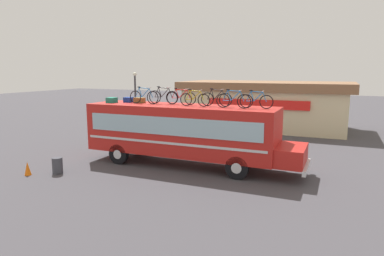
# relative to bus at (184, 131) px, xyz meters

# --- Properties ---
(ground_plane) EXTENTS (120.00, 120.00, 0.00)m
(ground_plane) POSITION_rel_bus_xyz_m (-0.22, -0.00, -1.86)
(ground_plane) COLOR #423F44
(bus) EXTENTS (11.46, 2.66, 3.18)m
(bus) POSITION_rel_bus_xyz_m (0.00, 0.00, 0.00)
(bus) COLOR red
(bus) RESTS_ON ground
(luggage_bag_1) EXTENTS (0.46, 0.51, 0.29)m
(luggage_bag_1) POSITION_rel_bus_xyz_m (-4.35, -0.23, 1.46)
(luggage_bag_1) COLOR #1E7F66
(luggage_bag_1) RESTS_ON bus
(luggage_bag_2) EXTENTS (0.45, 0.42, 0.29)m
(luggage_bag_2) POSITION_rel_bus_xyz_m (-3.65, 0.38, 1.46)
(luggage_bag_2) COLOR #193899
(luggage_bag_2) RESTS_ON bus
(luggage_bag_3) EXTENTS (0.54, 0.41, 0.29)m
(luggage_bag_3) POSITION_rel_bus_xyz_m (-2.88, 0.31, 1.46)
(luggage_bag_3) COLOR olive
(luggage_bag_3) RESTS_ON bus
(rooftop_bicycle_1) EXTENTS (1.77, 0.44, 0.93)m
(rooftop_bicycle_1) POSITION_rel_bus_xyz_m (-2.36, -0.07, 1.70)
(rooftop_bicycle_1) COLOR black
(rooftop_bicycle_1) RESTS_ON bus
(rooftop_bicycle_2) EXTENTS (1.75, 0.44, 0.94)m
(rooftop_bicycle_2) POSITION_rel_bus_xyz_m (-1.37, 0.29, 1.70)
(rooftop_bicycle_2) COLOR black
(rooftop_bicycle_2) RESTS_ON bus
(rooftop_bicycle_3) EXTENTS (1.71, 0.44, 0.87)m
(rooftop_bicycle_3) POSITION_rel_bus_xyz_m (-0.38, 0.42, 1.68)
(rooftop_bicycle_3) COLOR black
(rooftop_bicycle_3) RESTS_ON bus
(rooftop_bicycle_4) EXTENTS (1.61, 0.44, 0.86)m
(rooftop_bicycle_4) POSITION_rel_bus_xyz_m (0.65, -0.16, 1.67)
(rooftop_bicycle_4) COLOR black
(rooftop_bicycle_4) RESTS_ON bus
(rooftop_bicycle_5) EXTENTS (1.64, 0.44, 0.91)m
(rooftop_bicycle_5) POSITION_rel_bus_xyz_m (1.65, 0.27, 1.69)
(rooftop_bicycle_5) COLOR black
(rooftop_bicycle_5) RESTS_ON bus
(rooftop_bicycle_6) EXTENTS (1.72, 0.44, 0.91)m
(rooftop_bicycle_6) POSITION_rel_bus_xyz_m (2.68, -0.22, 1.69)
(rooftop_bicycle_6) COLOR black
(rooftop_bicycle_6) RESTS_ON bus
(rooftop_bicycle_7) EXTENTS (1.61, 0.44, 0.87)m
(rooftop_bicycle_7) POSITION_rel_bus_xyz_m (3.71, 0.06, 1.68)
(rooftop_bicycle_7) COLOR black
(rooftop_bicycle_7) RESTS_ON bus
(roadside_building) EXTENTS (14.25, 6.91, 3.99)m
(roadside_building) POSITION_rel_bus_xyz_m (1.39, 13.91, 0.18)
(roadside_building) COLOR beige
(roadside_building) RESTS_ON ground
(trash_bin) EXTENTS (0.49, 0.49, 0.78)m
(trash_bin) POSITION_rel_bus_xyz_m (-5.07, -3.77, -1.47)
(trash_bin) COLOR #3F3F47
(trash_bin) RESTS_ON ground
(traffic_cone) EXTENTS (0.32, 0.32, 0.65)m
(traffic_cone) POSITION_rel_bus_xyz_m (-6.16, -4.57, -1.54)
(traffic_cone) COLOR orange
(traffic_cone) RESTS_ON ground
(street_lamp) EXTENTS (0.29, 0.29, 4.82)m
(street_lamp) POSITION_rel_bus_xyz_m (-7.27, 6.70, 0.95)
(street_lamp) COLOR #38383D
(street_lamp) RESTS_ON ground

